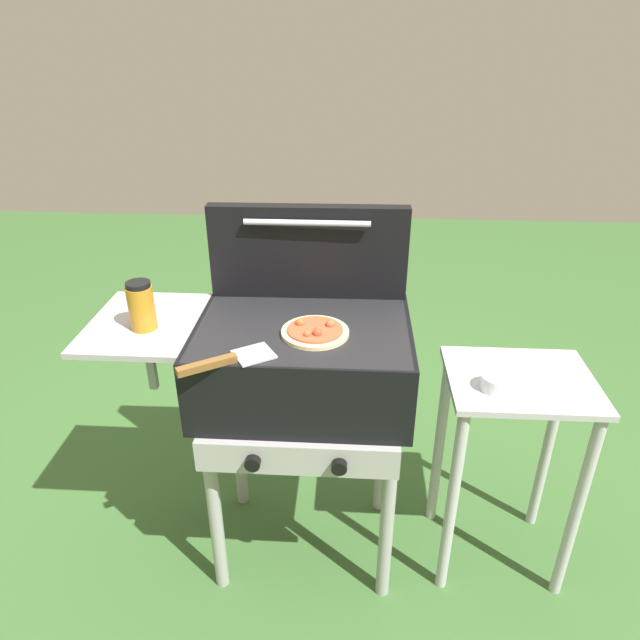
{
  "coord_description": "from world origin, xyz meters",
  "views": [
    {
      "loc": [
        0.14,
        -1.47,
        1.68
      ],
      "look_at": [
        0.05,
        0.0,
        0.92
      ],
      "focal_mm": 31.81,
      "sensor_mm": 36.0,
      "label": 1
    }
  ],
  "objects_px": {
    "spatula": "(227,360)",
    "grill": "(299,367)",
    "sauce_jar": "(141,306)",
    "topping_bowl_near": "(496,383)",
    "pizza_pepperoni": "(315,331)",
    "prep_table": "(511,433)"
  },
  "relations": [
    {
      "from": "sauce_jar",
      "to": "spatula",
      "type": "relative_size",
      "value": 0.58
    },
    {
      "from": "sauce_jar",
      "to": "pizza_pepperoni",
      "type": "bearing_deg",
      "value": -0.82
    },
    {
      "from": "sauce_jar",
      "to": "topping_bowl_near",
      "type": "relative_size",
      "value": 1.59
    },
    {
      "from": "sauce_jar",
      "to": "grill",
      "type": "bearing_deg",
      "value": 4.99
    },
    {
      "from": "grill",
      "to": "pizza_pepperoni",
      "type": "relative_size",
      "value": 4.92
    },
    {
      "from": "spatula",
      "to": "prep_table",
      "type": "height_order",
      "value": "spatula"
    },
    {
      "from": "grill",
      "to": "sauce_jar",
      "type": "xyz_separation_m",
      "value": [
        -0.45,
        -0.04,
        0.22
      ]
    },
    {
      "from": "spatula",
      "to": "pizza_pepperoni",
      "type": "bearing_deg",
      "value": 37.66
    },
    {
      "from": "pizza_pepperoni",
      "to": "prep_table",
      "type": "xyz_separation_m",
      "value": [
        0.62,
        0.05,
        -0.38
      ]
    },
    {
      "from": "sauce_jar",
      "to": "prep_table",
      "type": "bearing_deg",
      "value": 2.22
    },
    {
      "from": "grill",
      "to": "spatula",
      "type": "bearing_deg",
      "value": -127.7
    },
    {
      "from": "pizza_pepperoni",
      "to": "spatula",
      "type": "relative_size",
      "value": 0.78
    },
    {
      "from": "spatula",
      "to": "topping_bowl_near",
      "type": "distance_m",
      "value": 0.78
    },
    {
      "from": "grill",
      "to": "pizza_pepperoni",
      "type": "xyz_separation_m",
      "value": [
        0.05,
        -0.05,
        0.15
      ]
    },
    {
      "from": "sauce_jar",
      "to": "spatula",
      "type": "xyz_separation_m",
      "value": [
        0.28,
        -0.18,
        -0.06
      ]
    },
    {
      "from": "sauce_jar",
      "to": "prep_table",
      "type": "distance_m",
      "value": 1.21
    },
    {
      "from": "spatula",
      "to": "topping_bowl_near",
      "type": "bearing_deg",
      "value": 11.77
    },
    {
      "from": "topping_bowl_near",
      "to": "sauce_jar",
      "type": "bearing_deg",
      "value": 178.83
    },
    {
      "from": "topping_bowl_near",
      "to": "grill",
      "type": "bearing_deg",
      "value": 174.1
    },
    {
      "from": "spatula",
      "to": "grill",
      "type": "bearing_deg",
      "value": 52.3
    },
    {
      "from": "grill",
      "to": "pizza_pepperoni",
      "type": "distance_m",
      "value": 0.17
    },
    {
      "from": "pizza_pepperoni",
      "to": "topping_bowl_near",
      "type": "bearing_deg",
      "value": -1.51
    }
  ]
}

